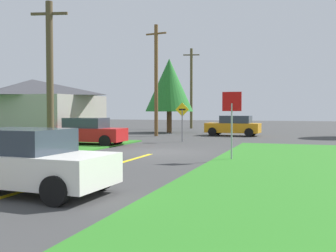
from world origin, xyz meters
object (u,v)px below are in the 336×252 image
(car_approaching_junction, at_px, (234,126))
(parked_car_near_building, at_px, (88,132))
(car_behind_on_main_road, at_px, (30,161))
(barn, at_px, (33,110))
(direction_sign, at_px, (182,117))
(oak_tree_left, at_px, (169,85))
(stop_sign, at_px, (232,112))
(utility_pole_mid, at_px, (156,79))
(utility_pole_far, at_px, (191,88))
(utility_pole_near, at_px, (50,76))

(car_approaching_junction, distance_m, parked_car_near_building, 13.25)
(car_behind_on_main_road, height_order, barn, barn)
(direction_sign, xyz_separation_m, barn, (-10.53, -1.36, 0.51))
(parked_car_near_building, height_order, oak_tree_left, oak_tree_left)
(stop_sign, height_order, parked_car_near_building, stop_sign)
(car_behind_on_main_road, bearing_deg, stop_sign, 67.60)
(direction_sign, bearing_deg, oak_tree_left, 112.75)
(utility_pole_mid, bearing_deg, oak_tree_left, 96.68)
(barn, bearing_deg, stop_sign, -25.78)
(car_behind_on_main_road, distance_m, utility_pole_far, 35.81)
(parked_car_near_building, distance_m, utility_pole_near, 5.29)
(parked_car_near_building, relative_size, utility_pole_far, 0.48)
(stop_sign, relative_size, utility_pole_mid, 0.32)
(utility_pole_far, distance_m, oak_tree_left, 8.37)
(parked_car_near_building, bearing_deg, car_behind_on_main_road, -68.24)
(utility_pole_mid, height_order, direction_sign, utility_pole_mid)
(stop_sign, relative_size, parked_car_near_building, 0.66)
(utility_pole_near, bearing_deg, utility_pole_far, 90.58)
(car_behind_on_main_road, relative_size, barn, 0.46)
(utility_pole_mid, height_order, oak_tree_left, utility_pole_mid)
(car_approaching_junction, bearing_deg, car_behind_on_main_road, 90.33)
(car_behind_on_main_road, bearing_deg, utility_pole_mid, 104.54)
(parked_car_near_building, bearing_deg, utility_pole_near, -86.39)
(utility_pole_far, bearing_deg, utility_pole_mid, -86.70)
(utility_pole_near, height_order, oak_tree_left, utility_pole_near)
(car_approaching_junction, xyz_separation_m, utility_pole_mid, (-5.79, -2.33, 3.72))
(utility_pole_near, distance_m, direction_sign, 9.66)
(stop_sign, distance_m, car_behind_on_main_road, 8.91)
(parked_car_near_building, bearing_deg, barn, 153.52)
(stop_sign, xyz_separation_m, utility_pole_far, (-9.12, 27.20, 2.56))
(car_behind_on_main_road, relative_size, parked_car_near_building, 0.95)
(utility_pole_near, bearing_deg, utility_pole_mid, 87.84)
(utility_pole_near, height_order, barn, utility_pole_near)
(oak_tree_left, distance_m, barn, 13.28)
(oak_tree_left, relative_size, barn, 0.76)
(parked_car_near_building, xyz_separation_m, utility_pole_near, (0.43, -4.38, 2.93))
(car_behind_on_main_road, distance_m, utility_pole_mid, 22.52)
(car_approaching_junction, distance_m, barn, 15.43)
(utility_pole_near, relative_size, barn, 0.82)
(car_behind_on_main_road, relative_size, oak_tree_left, 0.60)
(car_behind_on_main_road, distance_m, direction_sign, 16.76)
(car_behind_on_main_road, height_order, utility_pole_mid, utility_pole_mid)
(stop_sign, height_order, oak_tree_left, oak_tree_left)
(stop_sign, bearing_deg, direction_sign, -60.62)
(parked_car_near_building, xyz_separation_m, direction_sign, (4.58, 4.07, 0.79))
(car_behind_on_main_road, bearing_deg, car_approaching_junction, 89.75)
(utility_pole_near, distance_m, utility_pole_mid, 13.51)
(stop_sign, distance_m, barn, 16.90)
(utility_pole_far, distance_m, direction_sign, 19.24)
(car_behind_on_main_road, height_order, oak_tree_left, oak_tree_left)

